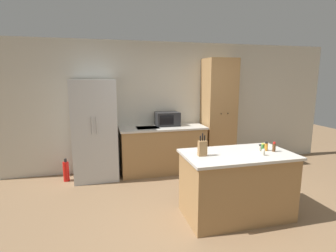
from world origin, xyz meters
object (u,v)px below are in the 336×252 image
spice_bottle_tall_dark (274,147)px  spice_bottle_green_herb (263,147)px  pantry_cabinet (218,114)px  spice_bottle_pale_salt (264,152)px  spice_bottle_short_red (266,147)px  spice_bottle_amber_oil (260,148)px  refrigerator (95,130)px  knife_block (202,148)px  microwave (167,119)px  fire_extinguisher (66,171)px

spice_bottle_tall_dark → spice_bottle_green_herb: bearing=120.1°
pantry_cabinet → spice_bottle_green_herb: bearing=-96.1°
spice_bottle_pale_salt → spice_bottle_short_red: bearing=48.0°
spice_bottle_amber_oil → spice_bottle_pale_salt: 0.21m
refrigerator → spice_bottle_pale_salt: 2.99m
pantry_cabinet → spice_bottle_green_herb: 1.91m
knife_block → spice_bottle_pale_salt: (0.78, -0.18, -0.06)m
spice_bottle_green_herb → spice_bottle_short_red: bearing=-87.4°
refrigerator → spice_bottle_tall_dark: 3.10m
spice_bottle_tall_dark → knife_block: bearing=176.7°
refrigerator → spice_bottle_tall_dark: size_ratio=13.80×
refrigerator → spice_bottle_short_red: bearing=-39.5°
spice_bottle_short_red → spice_bottle_tall_dark: bearing=-40.9°
microwave → fire_extinguisher: size_ratio=1.10×
pantry_cabinet → spice_bottle_short_red: size_ratio=18.33×
spice_bottle_amber_oil → fire_extinguisher: spice_bottle_amber_oil is taller
spice_bottle_short_red → fire_extinguisher: size_ratio=0.29×
spice_bottle_amber_oil → spice_bottle_pale_salt: bearing=-110.5°
refrigerator → spice_bottle_green_herb: (2.31, -1.83, 0.00)m
refrigerator → spice_bottle_green_herb: bearing=-38.5°
spice_bottle_short_red → spice_bottle_amber_oil: (-0.10, 0.00, -0.01)m
spice_bottle_short_red → spice_bottle_amber_oil: bearing=177.3°
spice_bottle_tall_dark → spice_bottle_pale_salt: bearing=-153.8°
microwave → spice_bottle_amber_oil: 2.19m
pantry_cabinet → spice_bottle_pale_salt: bearing=-99.7°
pantry_cabinet → knife_block: bearing=-120.1°
spice_bottle_green_herb → knife_block: bearing=-175.1°
knife_block → spice_bottle_amber_oil: 0.85m
microwave → spice_bottle_short_red: (0.89, -2.05, -0.11)m
refrigerator → fire_extinguisher: refrigerator is taller
spice_bottle_tall_dark → microwave: bearing=114.5°
pantry_cabinet → fire_extinguisher: size_ratio=5.31×
pantry_cabinet → fire_extinguisher: pantry_cabinet is taller
spice_bottle_amber_oil → fire_extinguisher: size_ratio=0.22×
spice_bottle_pale_salt → fire_extinguisher: spice_bottle_pale_salt is taller
pantry_cabinet → spice_bottle_pale_salt: size_ratio=26.50×
spice_bottle_short_red → spice_bottle_pale_salt: spice_bottle_short_red is taller
spice_bottle_tall_dark → pantry_cabinet: bearing=86.6°
microwave → spice_bottle_short_red: microwave is taller
pantry_cabinet → spice_bottle_tall_dark: (-0.12, -2.03, -0.18)m
spice_bottle_tall_dark → refrigerator: bearing=140.4°
knife_block → spice_bottle_amber_oil: (0.85, 0.01, -0.06)m
microwave → fire_extinguisher: 2.17m
microwave → knife_block: (-0.06, -2.06, -0.06)m
spice_bottle_tall_dark → spice_bottle_pale_salt: spice_bottle_tall_dark is taller
spice_bottle_pale_salt → fire_extinguisher: size_ratio=0.20×
spice_bottle_tall_dark → spice_bottle_amber_oil: 0.19m
microwave → pantry_cabinet: bearing=-4.4°
spice_bottle_short_red → spice_bottle_green_herb: bearing=92.6°
spice_bottle_short_red → spice_bottle_pale_salt: (-0.17, -0.19, -0.02)m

